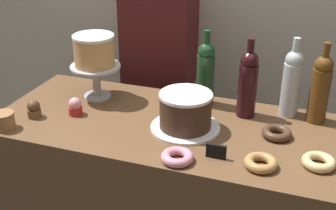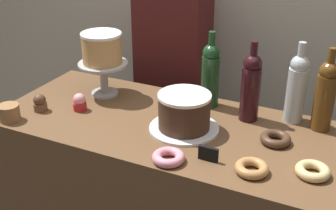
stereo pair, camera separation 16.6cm
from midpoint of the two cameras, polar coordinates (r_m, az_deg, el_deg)
The scene contains 17 objects.
cake_stand_pedestal at distance 1.96m, azimuth -5.96°, elevation 4.08°, with size 0.22×0.22×0.15m.
white_layer_cake at distance 1.92m, azimuth -6.12°, elevation 7.32°, with size 0.18×0.18×0.13m.
silver_serving_platter at distance 1.70m, azimuth 4.89°, elevation -3.08°, with size 0.27×0.27×0.01m.
chocolate_round_cake at distance 1.66m, azimuth 4.99°, elevation -0.84°, with size 0.20×0.20×0.14m.
wine_bottle_green at distance 1.84m, azimuth 8.11°, elevation 3.96°, with size 0.08×0.08×0.33m.
wine_bottle_clear at distance 1.79m, azimuth 18.93°, elevation 2.14°, with size 0.08×0.08×0.33m.
wine_bottle_dark_red at distance 1.76m, azimuth 13.38°, elevation 2.35°, with size 0.08×0.08×0.33m.
wine_bottle_amber at distance 1.77m, azimuth 22.30°, elevation 1.21°, with size 0.08×0.08×0.33m.
cupcake_chocolate at distance 1.88m, azimuth -13.88°, elevation 0.20°, with size 0.06×0.06×0.07m.
cupcake_strawberry at distance 1.85m, azimuth -8.90°, elevation 0.28°, with size 0.06×0.06×0.07m.
donut_glazed at distance 1.53m, azimuth 21.28°, elevation -8.06°, with size 0.11×0.11×0.03m.
donut_pink at distance 1.49m, azimuth 3.27°, elevation -6.88°, with size 0.11×0.11×0.03m.
donut_chocolate at distance 1.67m, azimuth 16.59°, elevation -4.31°, with size 0.11×0.11×0.03m.
donut_maple at distance 1.48m, azimuth 14.03°, elevation -8.06°, with size 0.11×0.11×0.03m.
cookie_stack at distance 1.83m, azimuth -17.50°, elevation -1.02°, with size 0.08×0.08×0.07m.
price_sign_chalkboard at distance 1.51m, azimuth 8.42°, elevation -6.37°, with size 0.07×0.01×0.05m.
barista_figure at distance 2.38m, azimuth 2.61°, elevation 2.81°, with size 0.36×0.22×1.60m.
Camera 2 is at (0.66, -1.39, 1.76)m, focal length 47.00 mm.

